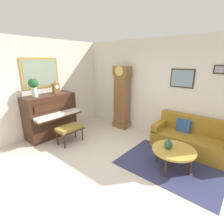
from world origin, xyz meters
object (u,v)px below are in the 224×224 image
at_px(grandfather_clock, 122,99).
at_px(green_jug, 168,145).
at_px(flower_vase, 34,85).
at_px(piano, 51,115).
at_px(piano_bench, 70,129).
at_px(coffee_table, 174,151).
at_px(couch, 193,139).
at_px(mantel_clock, 56,88).

height_order(grandfather_clock, green_jug, grandfather_clock).
height_order(flower_vase, green_jug, flower_vase).
relative_size(piano, piano_bench, 2.06).
bearing_deg(grandfather_clock, coffee_table, -27.15).
bearing_deg(piano_bench, grandfather_clock, 78.05).
relative_size(couch, coffee_table, 2.16).
height_order(piano, green_jug, piano).
bearing_deg(coffee_table, piano, -167.99).
bearing_deg(couch, mantel_clock, -157.01).
height_order(grandfather_clock, flower_vase, grandfather_clock).
bearing_deg(couch, coffee_table, -95.95).
distance_m(couch, green_jug, 1.11).
xyz_separation_m(piano_bench, couch, (2.72, 1.71, -0.09)).
bearing_deg(piano, mantel_clock, 89.36).
height_order(couch, green_jug, couch).
relative_size(coffee_table, green_jug, 3.67).
bearing_deg(mantel_clock, grandfather_clock, 53.26).
relative_size(piano, flower_vase, 2.48).
bearing_deg(flower_vase, couch, 31.26).
height_order(grandfather_clock, coffee_table, grandfather_clock).
distance_m(piano, grandfather_clock, 2.25).
bearing_deg(grandfather_clock, couch, -2.80).
distance_m(grandfather_clock, green_jug, 2.47).
xyz_separation_m(grandfather_clock, couch, (2.33, -0.11, -0.65)).
distance_m(piano_bench, green_jug, 2.59).
height_order(coffee_table, mantel_clock, mantel_clock).
relative_size(piano, mantel_clock, 3.79).
xyz_separation_m(grandfather_clock, mantel_clock, (-1.21, -1.62, 0.46)).
bearing_deg(coffee_table, flower_vase, -161.91).
relative_size(grandfather_clock, couch, 1.07).
bearing_deg(flower_vase, mantel_clock, 89.96).
bearing_deg(green_jug, flower_vase, -162.04).
relative_size(grandfather_clock, coffee_table, 2.31).
height_order(couch, flower_vase, flower_vase).
bearing_deg(piano, coffee_table, 12.01).
bearing_deg(grandfather_clock, mantel_clock, -126.74).
height_order(piano_bench, green_jug, green_jug).
relative_size(grandfather_clock, mantel_clock, 5.34).
distance_m(grandfather_clock, couch, 2.43).
xyz_separation_m(coffee_table, green_jug, (-0.11, -0.04, 0.12)).
relative_size(piano_bench, couch, 0.37).
distance_m(piano_bench, mantel_clock, 1.32).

